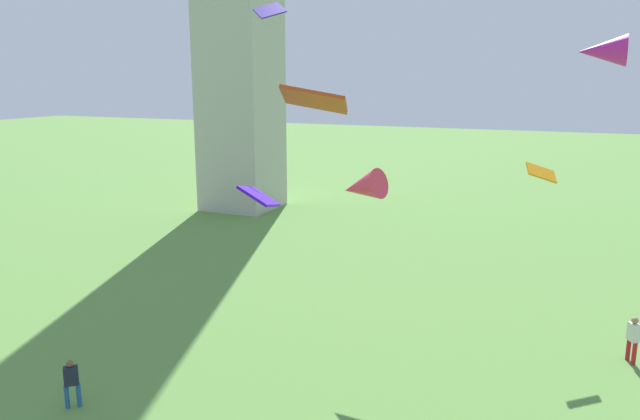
{
  "coord_description": "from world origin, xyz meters",
  "views": [
    {
      "loc": [
        6.92,
        -1.1,
        9.88
      ],
      "look_at": [
        -0.57,
        16.26,
        5.74
      ],
      "focal_mm": 34.17,
      "sensor_mm": 36.0,
      "label": 1
    }
  ],
  "objects_px": {
    "person_1": "(71,381)",
    "kite_flying_1": "(362,187)",
    "kite_flying_3": "(270,10)",
    "kite_flying_4": "(259,196)",
    "kite_flying_0": "(541,173)",
    "kite_flying_5": "(602,51)",
    "kite_flying_6": "(314,100)",
    "person_2": "(633,337)"
  },
  "relations": [
    {
      "from": "person_1",
      "to": "kite_flying_6",
      "type": "distance_m",
      "value": 11.28
    },
    {
      "from": "person_1",
      "to": "kite_flying_0",
      "type": "distance_m",
      "value": 18.52
    },
    {
      "from": "person_2",
      "to": "kite_flying_1",
      "type": "height_order",
      "value": "kite_flying_1"
    },
    {
      "from": "person_1",
      "to": "kite_flying_4",
      "type": "distance_m",
      "value": 7.99
    },
    {
      "from": "person_1",
      "to": "kite_flying_4",
      "type": "xyz_separation_m",
      "value": [
        4.23,
        4.3,
        5.25
      ]
    },
    {
      "from": "kite_flying_0",
      "to": "kite_flying_6",
      "type": "bearing_deg",
      "value": 41.88
    },
    {
      "from": "person_1",
      "to": "kite_flying_0",
      "type": "relative_size",
      "value": 1.23
    },
    {
      "from": "kite_flying_3",
      "to": "kite_flying_4",
      "type": "height_order",
      "value": "kite_flying_3"
    },
    {
      "from": "kite_flying_1",
      "to": "kite_flying_3",
      "type": "xyz_separation_m",
      "value": [
        -5.0,
        2.4,
        6.7
      ]
    },
    {
      "from": "person_2",
      "to": "kite_flying_1",
      "type": "distance_m",
      "value": 10.91
    },
    {
      "from": "kite_flying_1",
      "to": "kite_flying_3",
      "type": "bearing_deg",
      "value": -100.22
    },
    {
      "from": "person_2",
      "to": "kite_flying_1",
      "type": "relative_size",
      "value": 0.81
    },
    {
      "from": "kite_flying_3",
      "to": "kite_flying_4",
      "type": "relative_size",
      "value": 0.79
    },
    {
      "from": "person_1",
      "to": "kite_flying_1",
      "type": "relative_size",
      "value": 0.74
    },
    {
      "from": "kite_flying_3",
      "to": "kite_flying_1",
      "type": "bearing_deg",
      "value": 102.91
    },
    {
      "from": "kite_flying_1",
      "to": "person_1",
      "type": "bearing_deg",
      "value": -20.87
    },
    {
      "from": "kite_flying_1",
      "to": "kite_flying_3",
      "type": "relative_size",
      "value": 1.57
    },
    {
      "from": "kite_flying_0",
      "to": "kite_flying_4",
      "type": "distance_m",
      "value": 11.72
    },
    {
      "from": "person_2",
      "to": "kite_flying_5",
      "type": "bearing_deg",
      "value": 166.6
    },
    {
      "from": "person_1",
      "to": "kite_flying_6",
      "type": "xyz_separation_m",
      "value": [
        7.27,
        1.82,
        8.43
      ]
    },
    {
      "from": "kite_flying_3",
      "to": "kite_flying_4",
      "type": "bearing_deg",
      "value": 62.96
    },
    {
      "from": "kite_flying_4",
      "to": "kite_flying_6",
      "type": "bearing_deg",
      "value": 38.97
    },
    {
      "from": "person_2",
      "to": "kite_flying_4",
      "type": "distance_m",
      "value": 13.97
    },
    {
      "from": "kite_flying_0",
      "to": "kite_flying_3",
      "type": "distance_m",
      "value": 12.87
    },
    {
      "from": "kite_flying_0",
      "to": "kite_flying_3",
      "type": "xyz_separation_m",
      "value": [
        -10.99,
        -1.99,
        6.41
      ]
    },
    {
      "from": "person_2",
      "to": "person_1",
      "type": "bearing_deg",
      "value": -83.71
    },
    {
      "from": "kite_flying_1",
      "to": "kite_flying_0",
      "type": "bearing_deg",
      "value": 141.6
    },
    {
      "from": "kite_flying_0",
      "to": "kite_flying_5",
      "type": "xyz_separation_m",
      "value": [
        1.86,
        4.9,
        4.82
      ]
    },
    {
      "from": "person_2",
      "to": "kite_flying_6",
      "type": "distance_m",
      "value": 14.55
    },
    {
      "from": "kite_flying_0",
      "to": "kite_flying_4",
      "type": "bearing_deg",
      "value": 23.0
    },
    {
      "from": "person_1",
      "to": "person_2",
      "type": "relative_size",
      "value": 0.92
    },
    {
      "from": "person_1",
      "to": "kite_flying_5",
      "type": "bearing_deg",
      "value": -168.23
    },
    {
      "from": "person_1",
      "to": "kite_flying_4",
      "type": "bearing_deg",
      "value": -174.36
    },
    {
      "from": "kite_flying_1",
      "to": "kite_flying_4",
      "type": "xyz_separation_m",
      "value": [
        -2.01,
        -4.19,
        0.24
      ]
    },
    {
      "from": "kite_flying_3",
      "to": "kite_flying_6",
      "type": "relative_size",
      "value": 0.7
    },
    {
      "from": "kite_flying_0",
      "to": "kite_flying_3",
      "type": "bearing_deg",
      "value": -13.76
    },
    {
      "from": "kite_flying_0",
      "to": "kite_flying_1",
      "type": "distance_m",
      "value": 7.43
    },
    {
      "from": "kite_flying_4",
      "to": "kite_flying_5",
      "type": "distance_m",
      "value": 17.39
    },
    {
      "from": "kite_flying_6",
      "to": "kite_flying_0",
      "type": "bearing_deg",
      "value": 52.3
    },
    {
      "from": "person_1",
      "to": "kite_flying_6",
      "type": "bearing_deg",
      "value": 154.16
    },
    {
      "from": "kite_flying_6",
      "to": "kite_flying_3",
      "type": "bearing_deg",
      "value": 110.04
    },
    {
      "from": "kite_flying_0",
      "to": "kite_flying_5",
      "type": "height_order",
      "value": "kite_flying_5"
    }
  ]
}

